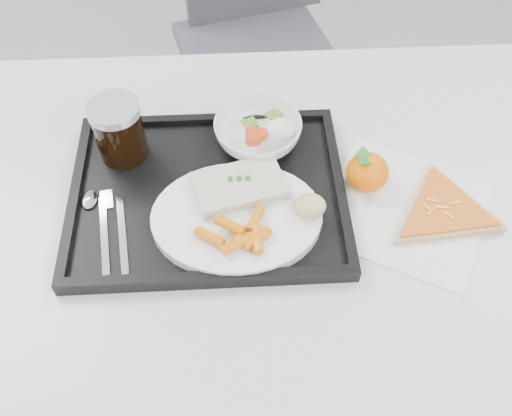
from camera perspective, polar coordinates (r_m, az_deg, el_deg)
table at (r=1.00m, az=0.86°, el=-1.84°), size 1.20×0.80×0.75m
chair at (r=1.73m, az=0.11°, el=18.84°), size 0.51×0.51×0.93m
tray at (r=0.95m, az=-4.79°, el=1.39°), size 0.45×0.35×0.03m
dinner_plate at (r=0.90m, az=-1.94°, el=-0.97°), size 0.27×0.27×0.02m
fish_fillet at (r=0.91m, az=-1.69°, el=2.25°), size 0.16×0.12×0.03m
bread_roll at (r=0.88m, az=5.39°, el=0.21°), size 0.06×0.06×0.03m
salad_bowl at (r=1.00m, az=0.18°, el=7.60°), size 0.15×0.15×0.05m
cola_glass at (r=0.99m, az=-13.56°, el=7.64°), size 0.09×0.09×0.11m
cutlery at (r=0.93m, az=-14.89°, el=-1.12°), size 0.09×0.17×0.01m
napkin at (r=0.97m, az=14.67°, el=-0.12°), size 0.33×0.33×0.00m
tangerine at (r=0.96m, az=11.09°, el=3.55°), size 0.09×0.09×0.07m
pizza_slice at (r=0.97m, az=18.26°, el=-0.29°), size 0.30×0.30×0.02m
carrot_pile at (r=0.85m, az=-1.40°, el=-2.68°), size 0.12×0.09×0.03m
salad_contents at (r=0.99m, az=1.45°, el=7.68°), size 0.09×0.08×0.03m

